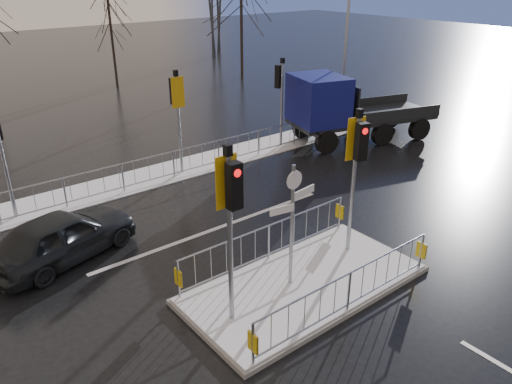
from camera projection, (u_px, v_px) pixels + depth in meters
ground at (304, 286)px, 12.25m from camera, size 120.00×120.00×0.00m
snow_verge at (143, 179)px, 18.36m from camera, size 30.00×2.00×0.04m
lane_markings at (314, 293)px, 12.01m from camera, size 8.00×11.38×0.01m
traffic_island at (304, 273)px, 12.09m from camera, size 6.00×3.04×4.15m
far_kerb_fixtures at (154, 156)px, 17.75m from camera, size 18.00×0.65×3.83m
car_far_lane at (63, 236)px, 13.15m from camera, size 4.32×2.66×1.37m
flatbed_truck at (337, 107)px, 21.50m from camera, size 6.96×4.11×3.04m
tree_far_b at (110, 19)px, 31.00m from camera, size 3.25×3.25×6.14m
street_lamp_right at (348, 34)px, 22.49m from camera, size 1.25×0.18×8.00m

